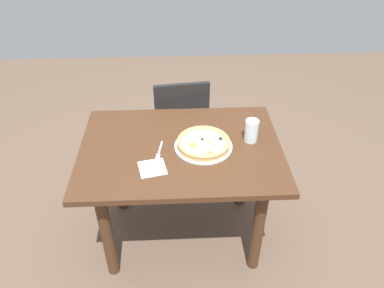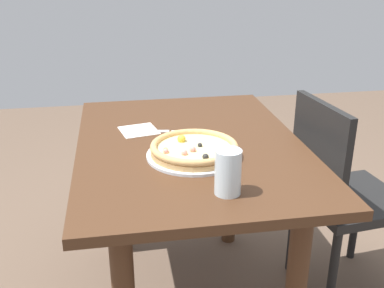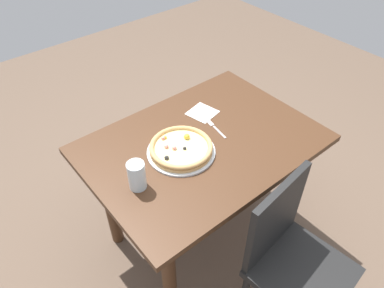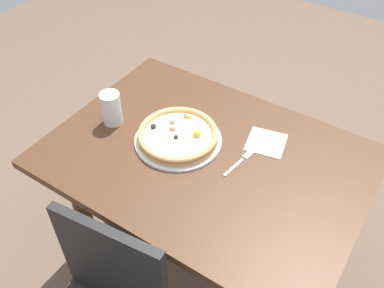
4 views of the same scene
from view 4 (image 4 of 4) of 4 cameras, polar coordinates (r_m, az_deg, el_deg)
name	(u,v)px [view 4 (image 4 of 4)]	position (r m, az deg, el deg)	size (l,w,h in m)	color
ground_plane	(203,263)	(2.16, 1.45, -15.75)	(6.00, 6.00, 0.00)	brown
dining_table	(205,179)	(1.65, 1.83, -4.70)	(1.16, 0.83, 0.75)	#472B19
plate	(178,140)	(1.61, -1.88, 0.56)	(0.33, 0.33, 0.01)	silver
pizza	(178,135)	(1.59, -1.89, 1.24)	(0.31, 0.31, 0.05)	tan
fork	(241,160)	(1.55, 6.69, -2.21)	(0.04, 0.17, 0.00)	silver
drinking_glass	(111,108)	(1.68, -10.84, 4.74)	(0.08, 0.08, 0.14)	silver
napkin	(266,142)	(1.63, 9.99, 0.22)	(0.14, 0.14, 0.00)	white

